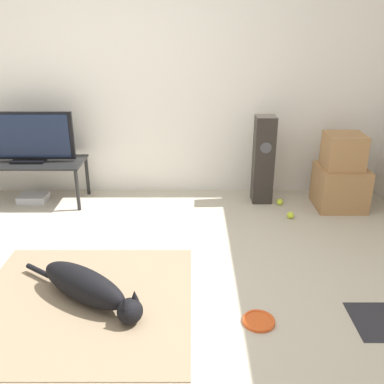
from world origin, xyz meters
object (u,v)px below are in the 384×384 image
at_px(game_console, 32,198).
at_px(cardboard_box_upper, 342,151).
at_px(tv, 25,138).
at_px(tennis_ball_near_speaker, 278,202).
at_px(dog, 87,288).
at_px(frisbee, 257,321).
at_px(floor_speaker, 262,160).
at_px(tennis_ball_by_boxes, 289,215).
at_px(cardboard_box_lower, 338,187).
at_px(tv_stand, 29,166).

bearing_deg(game_console, cardboard_box_upper, -2.81).
relative_size(tv, tennis_ball_near_speaker, 14.20).
xyz_separation_m(dog, tv, (-0.95, 1.74, 0.56)).
bearing_deg(cardboard_box_upper, frisbee, -120.34).
bearing_deg(tennis_ball_near_speaker, tv, 177.98).
bearing_deg(floor_speaker, game_console, -179.79).
bearing_deg(tv, tennis_ball_by_boxes, -9.03).
relative_size(cardboard_box_lower, tv, 0.51).
bearing_deg(tennis_ball_near_speaker, cardboard_box_upper, -5.00).
distance_m(floor_speaker, tennis_ball_by_boxes, 0.64).
bearing_deg(game_console, dog, -60.82).
distance_m(cardboard_box_lower, tennis_ball_near_speaker, 0.61).
distance_m(cardboard_box_upper, tennis_ball_by_boxes, 0.82).
bearing_deg(floor_speaker, tennis_ball_by_boxes, -63.30).
height_order(dog, cardboard_box_lower, cardboard_box_lower).
relative_size(dog, tennis_ball_near_speaker, 14.24).
bearing_deg(dog, game_console, 119.18).
bearing_deg(dog, tennis_ball_by_boxes, 38.94).
xyz_separation_m(cardboard_box_lower, tv_stand, (-3.14, 0.13, 0.19)).
bearing_deg(tv, tv_stand, -90.00).
bearing_deg(tv_stand, tennis_ball_by_boxes, -8.98).
distance_m(frisbee, tv_stand, 2.86).
bearing_deg(tennis_ball_by_boxes, frisbee, -109.01).
bearing_deg(frisbee, game_console, 137.02).
bearing_deg(cardboard_box_lower, tv_stand, 177.70).
height_order(cardboard_box_lower, floor_speaker, floor_speaker).
xyz_separation_m(frisbee, tv, (-2.07, 1.94, 0.68)).
xyz_separation_m(cardboard_box_lower, floor_speaker, (-0.76, 0.15, 0.24)).
distance_m(tv, game_console, 0.66).
distance_m(dog, tennis_ball_by_boxes, 2.11).
height_order(cardboard_box_lower, tennis_ball_by_boxes, cardboard_box_lower).
distance_m(dog, tv, 2.06).
bearing_deg(frisbee, cardboard_box_lower, 59.39).
height_order(dog, floor_speaker, floor_speaker).
bearing_deg(floor_speaker, dog, -128.89).
height_order(frisbee, tv_stand, tv_stand).
bearing_deg(tv, dog, -61.27).
xyz_separation_m(floor_speaker, game_console, (-2.40, -0.01, -0.42)).
height_order(cardboard_box_upper, tennis_ball_by_boxes, cardboard_box_upper).
bearing_deg(tennis_ball_near_speaker, game_console, 177.67).
bearing_deg(game_console, cardboard_box_lower, -2.60).
distance_m(frisbee, floor_speaker, 2.03).
relative_size(frisbee, tennis_ball_by_boxes, 3.16).
xyz_separation_m(frisbee, cardboard_box_upper, (1.05, 1.80, 0.58)).
xyz_separation_m(frisbee, tennis_ball_near_speaker, (0.48, 1.85, 0.02)).
distance_m(floor_speaker, tv_stand, 2.38).
distance_m(dog, tv_stand, 2.00).
distance_m(tennis_ball_by_boxes, tennis_ball_near_speaker, 0.33).
height_order(cardboard_box_upper, tv_stand, cardboard_box_upper).
bearing_deg(floor_speaker, cardboard_box_upper, -12.35).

